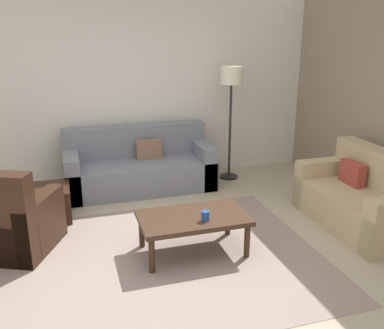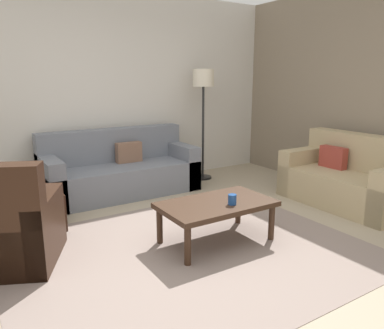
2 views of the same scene
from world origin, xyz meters
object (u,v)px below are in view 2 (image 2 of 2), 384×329
object	(u,v)px
couch_main	(119,171)
lamp_standing	(203,89)
couch_loveseat	(349,180)
coffee_table	(216,207)
ottoman	(33,211)
cup	(232,199)
armchair_leather	(5,233)

from	to	relation	value
couch_main	lamp_standing	size ratio (longest dim) A/B	1.21
couch_loveseat	coffee_table	xyz separation A→B (m)	(-2.12, -0.03, 0.06)
ottoman	cup	size ratio (longest dim) A/B	5.70
armchair_leather	cup	xyz separation A→B (m)	(1.89, -0.68, 0.15)
couch_main	couch_loveseat	size ratio (longest dim) A/B	1.35
couch_main	ottoman	size ratio (longest dim) A/B	3.70
couch_loveseat	armchair_leather	xyz separation A→B (m)	(-3.93, 0.51, 0.00)
armchair_leather	ottoman	distance (m)	0.83
coffee_table	couch_loveseat	bearing A→B (deg)	0.92
couch_main	coffee_table	size ratio (longest dim) A/B	1.89
armchair_leather	lamp_standing	size ratio (longest dim) A/B	0.62
coffee_table	cup	world-z (taller)	cup
lamp_standing	cup	bearing A→B (deg)	-117.43
cup	lamp_standing	xyz separation A→B (m)	(1.13, 2.18, 0.95)
cup	coffee_table	bearing A→B (deg)	121.41
armchair_leather	cup	distance (m)	2.02
coffee_table	ottoman	bearing A→B (deg)	138.36
coffee_table	lamp_standing	world-z (taller)	lamp_standing
coffee_table	cup	bearing A→B (deg)	-58.59
ottoman	cup	xyz separation A→B (m)	(1.55, -1.44, 0.26)
ottoman	coffee_table	size ratio (longest dim) A/B	0.51
couch_loveseat	couch_main	bearing A→B (deg)	138.85
couch_main	armchair_leather	xyz separation A→B (m)	(-1.62, -1.51, 0.01)
coffee_table	cup	xyz separation A→B (m)	(0.08, -0.14, 0.10)
cup	armchair_leather	bearing A→B (deg)	160.10
ottoman	coffee_table	distance (m)	1.96
couch_main	armchair_leather	size ratio (longest dim) A/B	1.95
couch_main	ottoman	xyz separation A→B (m)	(-1.27, -0.76, -0.10)
couch_loveseat	lamp_standing	distance (m)	2.47
couch_main	couch_loveseat	distance (m)	3.07
couch_loveseat	ottoman	xyz separation A→B (m)	(-3.58, 1.27, -0.10)
couch_loveseat	lamp_standing	bearing A→B (deg)	114.22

